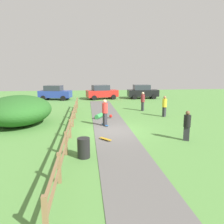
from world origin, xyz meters
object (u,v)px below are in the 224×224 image
at_px(bystander_black, 187,124).
at_px(parked_car_red, 102,92).
at_px(skater_fallen, 101,115).
at_px(parked_car_black, 143,92).
at_px(bush_large, 18,110).
at_px(skater_riding, 105,111).
at_px(skateboard_loose, 105,139).
at_px(parked_car_blue, 55,93).
at_px(trash_bin, 84,148).
at_px(bystander_yellow, 164,105).
at_px(bystander_maroon, 143,100).

relative_size(bystander_black, parked_car_red, 0.38).
height_order(skater_fallen, parked_car_black, parked_car_black).
height_order(bush_large, skater_riding, bush_large).
bearing_deg(skateboard_loose, parked_car_red, 86.59).
xyz_separation_m(skater_fallen, parked_car_blue, (-5.39, 12.10, 0.76)).
bearing_deg(skater_fallen, parked_car_blue, 113.99).
distance_m(bush_large, skater_riding, 6.21).
distance_m(skateboard_loose, parked_car_red, 18.13).
bearing_deg(skater_fallen, parked_car_black, 61.34).
height_order(bush_large, parked_car_black, bush_large).
distance_m(trash_bin, bystander_yellow, 10.49).
relative_size(skateboard_loose, parked_car_red, 0.16).
bearing_deg(skater_riding, skateboard_loose, -94.38).
height_order(bush_large, bystander_maroon, bush_large).
height_order(trash_bin, skater_fallen, trash_bin).
xyz_separation_m(skater_riding, skater_fallen, (-0.07, 2.76, -0.86)).
height_order(bystander_maroon, parked_car_black, parked_car_black).
bearing_deg(parked_car_black, bush_large, -132.74).
distance_m(skater_riding, skater_fallen, 2.89).
height_order(bush_large, trash_bin, bush_large).
relative_size(bystander_maroon, parked_car_red, 0.41).
distance_m(parked_car_black, parked_car_red, 5.71).
distance_m(skater_fallen, parked_car_red, 12.14).
bearing_deg(bystander_black, parked_car_red, 100.29).
height_order(skateboard_loose, bystander_yellow, bystander_yellow).
relative_size(bush_large, skateboard_loose, 7.47).
relative_size(bush_large, skater_fallen, 3.52).
bearing_deg(bush_large, parked_car_black, 47.26).
bearing_deg(skater_riding, parked_car_blue, 110.14).
distance_m(bystander_yellow, bystander_maroon, 3.13).
distance_m(trash_bin, parked_car_black, 21.88).
bearing_deg(skateboard_loose, parked_car_black, 69.43).
relative_size(bystander_maroon, parked_car_blue, 0.41).
bearing_deg(trash_bin, parked_car_black, 68.68).
xyz_separation_m(skater_riding, parked_car_red, (0.83, 14.84, -0.10)).
bearing_deg(parked_car_blue, skater_riding, -69.86).
bearing_deg(skater_riding, bystander_maroon, 53.14).
relative_size(trash_bin, skater_fallen, 0.58).
bearing_deg(parked_car_black, parked_car_red, -179.88).
bearing_deg(trash_bin, bystander_black, 17.49).
xyz_separation_m(trash_bin, skateboard_loose, (1.16, 2.28, -0.36)).
height_order(skater_fallen, bystander_yellow, bystander_yellow).
relative_size(trash_bin, parked_car_red, 0.20).
relative_size(bystander_yellow, parked_car_black, 0.42).
bearing_deg(parked_car_red, bystander_yellow, -70.23).
bearing_deg(skater_riding, parked_car_black, 66.23).
height_order(bush_large, bystander_yellow, bush_large).
relative_size(trash_bin, bystander_maroon, 0.49).
distance_m(skater_fallen, parked_car_blue, 13.27).
height_order(bystander_maroon, parked_car_red, parked_car_red).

